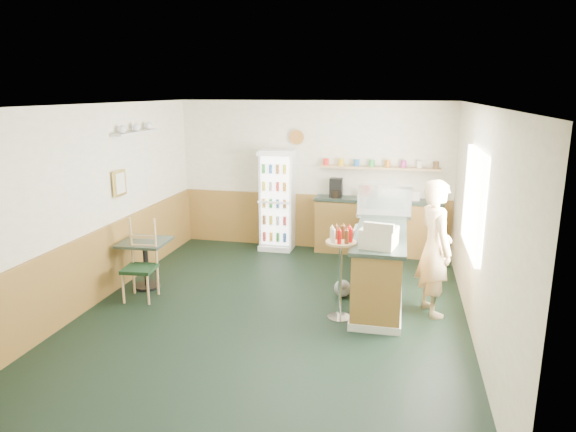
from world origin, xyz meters
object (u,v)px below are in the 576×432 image
(shopkeeper, at_px, (435,248))
(condiment_stand, at_px, (341,259))
(drinks_fridge, at_px, (277,200))
(cash_register, at_px, (379,237))
(cafe_table, at_px, (145,255))
(display_case, at_px, (384,201))
(cafe_chair, at_px, (142,257))

(shopkeeper, relative_size, condiment_stand, 1.48)
(drinks_fridge, bearing_deg, cash_register, -54.96)
(cash_register, distance_m, shopkeeper, 0.87)
(cash_register, relative_size, cafe_table, 0.59)
(shopkeeper, xyz_separation_m, condiment_stand, (-1.16, -0.44, -0.08))
(display_case, xyz_separation_m, cafe_chair, (-3.28, -1.48, -0.65))
(drinks_fridge, xyz_separation_m, cafe_chair, (-1.30, -2.68, -0.33))
(shopkeeper, xyz_separation_m, cafe_table, (-4.10, -0.00, -0.38))
(display_case, height_order, shopkeeper, shopkeeper)
(drinks_fridge, bearing_deg, cafe_table, -121.25)
(cafe_table, bearing_deg, cafe_chair, -68.96)
(shopkeeper, height_order, cafe_table, shopkeeper)
(shopkeeper, distance_m, cafe_chair, 4.00)
(cash_register, xyz_separation_m, cafe_chair, (-3.28, 0.13, -0.54))
(drinks_fridge, height_order, condiment_stand, drinks_fridge)
(shopkeeper, height_order, condiment_stand, shopkeeper)
(condiment_stand, bearing_deg, shopkeeper, 20.83)
(cash_register, xyz_separation_m, condiment_stand, (-0.46, 0.01, -0.32))
(condiment_stand, bearing_deg, cafe_table, 171.44)
(display_case, distance_m, condiment_stand, 1.72)
(cash_register, relative_size, shopkeeper, 0.24)
(shopkeeper, relative_size, cafe_table, 2.46)
(cafe_chair, bearing_deg, shopkeeper, -0.86)
(display_case, distance_m, cafe_chair, 3.65)
(drinks_fridge, xyz_separation_m, cafe_table, (-1.43, -2.35, -0.41))
(display_case, height_order, cafe_table, display_case)
(drinks_fridge, distance_m, cafe_chair, 3.00)
(display_case, height_order, condiment_stand, display_case)
(display_case, xyz_separation_m, cash_register, (0.00, -1.61, -0.11))
(cash_register, height_order, condiment_stand, cash_register)
(drinks_fridge, xyz_separation_m, condiment_stand, (1.51, -2.80, -0.11))
(cash_register, xyz_separation_m, shopkeeper, (0.70, 0.46, -0.23))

